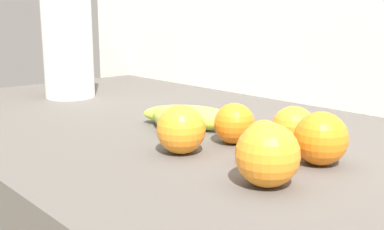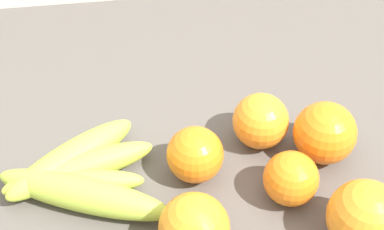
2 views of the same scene
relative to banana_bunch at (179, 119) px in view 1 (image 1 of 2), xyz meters
The scene contains 8 objects.
banana_bunch is the anchor object (origin of this frame).
orange_right 0.30m from the banana_bunch, ahead, with size 0.08×0.08×0.08m, color orange.
orange_back_right 0.16m from the banana_bunch, 38.99° to the right, with size 0.08×0.08×0.08m, color orange.
orange_center 0.24m from the banana_bunch, 11.35° to the left, with size 0.07×0.07×0.07m, color orange.
orange_front 0.25m from the banana_bunch, 10.54° to the right, with size 0.07×0.07×0.07m, color orange.
orange_far_right 0.14m from the banana_bunch, ahead, with size 0.07×0.07×0.07m, color orange.
orange_back_left 0.33m from the banana_bunch, 20.25° to the right, with size 0.08×0.08×0.08m, color orange.
paper_towel_roll 0.48m from the banana_bunch, behind, with size 0.13×0.13×0.30m.
Camera 1 is at (0.46, -0.58, 1.12)m, focal length 44.56 mm.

